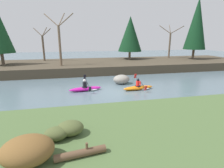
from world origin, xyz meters
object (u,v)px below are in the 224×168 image
Objects in this scene: boulder_midstream at (121,79)px; driftwood_log at (81,153)px; kayaker_middle at (87,88)px; kayaker_lead at (139,87)px.

driftwood_log is at bearing -111.28° from boulder_midstream.
boulder_midstream is at bearing 16.82° from kayaker_middle.
kayaker_middle is 9.48m from driftwood_log.
boulder_midstream is 0.97× the size of driftwood_log.
driftwood_log is (-4.29, -11.02, 0.41)m from boulder_midstream.
boulder_midstream is (-1.00, 2.24, 0.24)m from kayaker_lead.
kayaker_lead is at bearing -16.25° from kayaker_middle.
kayaker_middle is at bearing -155.06° from boulder_midstream.
driftwood_log is at bearing -103.25° from kayaker_middle.
kayaker_middle reaches higher than boulder_midstream.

